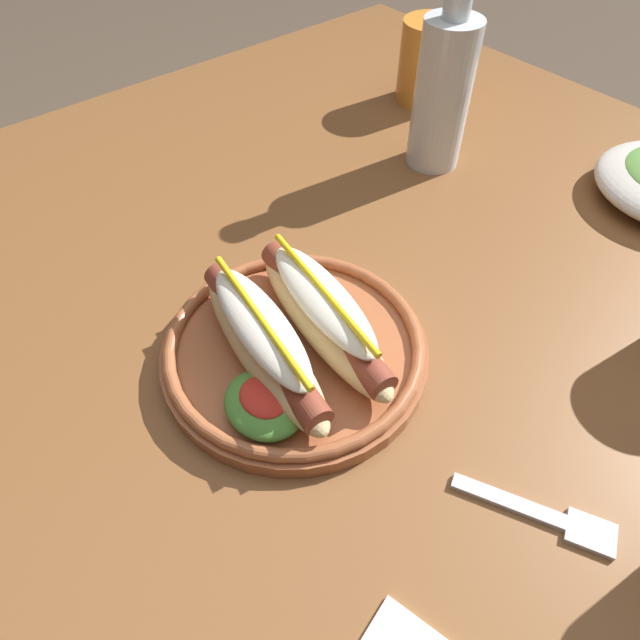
{
  "coord_description": "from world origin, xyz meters",
  "views": [
    {
      "loc": [
        0.23,
        -0.34,
        1.15
      ],
      "look_at": [
        -0.03,
        -0.13,
        0.77
      ],
      "focal_mm": 31.16,
      "sensor_mm": 36.0,
      "label": 1
    }
  ],
  "objects_px": {
    "extra_cup": "(428,62)",
    "glass_bottle": "(443,89)",
    "hot_dog_plate": "(293,341)",
    "fork": "(546,516)"
  },
  "relations": [
    {
      "from": "fork",
      "to": "glass_bottle",
      "type": "distance_m",
      "value": 0.49
    },
    {
      "from": "fork",
      "to": "hot_dog_plate",
      "type": "bearing_deg",
      "value": 165.91
    },
    {
      "from": "hot_dog_plate",
      "to": "glass_bottle",
      "type": "bearing_deg",
      "value": 112.75
    },
    {
      "from": "extra_cup",
      "to": "glass_bottle",
      "type": "distance_m",
      "value": 0.17
    },
    {
      "from": "hot_dog_plate",
      "to": "extra_cup",
      "type": "relative_size",
      "value": 2.16
    },
    {
      "from": "glass_bottle",
      "to": "hot_dog_plate",
      "type": "bearing_deg",
      "value": -67.25
    },
    {
      "from": "fork",
      "to": "glass_bottle",
      "type": "xyz_separation_m",
      "value": [
        -0.38,
        0.29,
        0.09
      ]
    },
    {
      "from": "extra_cup",
      "to": "glass_bottle",
      "type": "relative_size",
      "value": 0.46
    },
    {
      "from": "hot_dog_plate",
      "to": "fork",
      "type": "height_order",
      "value": "hot_dog_plate"
    },
    {
      "from": "fork",
      "to": "glass_bottle",
      "type": "bearing_deg",
      "value": 116.15
    }
  ]
}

